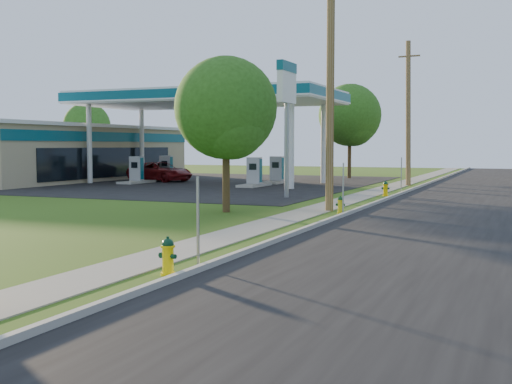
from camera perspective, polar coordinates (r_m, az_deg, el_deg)
ground_plane at (r=10.87m, az=-17.07°, el=-10.24°), size 140.00×140.00×0.00m
road at (r=18.36m, az=15.60°, el=-4.31°), size 8.00×120.00×0.02m
curb at (r=19.27m, az=3.71°, el=-3.58°), size 0.15×120.00×0.15m
sidewalk at (r=19.92m, az=-1.05°, el=-3.49°), size 1.50×120.00×0.03m
forecourt at (r=46.15m, az=-6.59°, el=0.84°), size 26.00×28.00×0.02m
utility_pole_mid at (r=26.20m, az=6.62°, el=9.14°), size 1.40×0.32×9.80m
utility_pole_far at (r=43.71m, az=13.38°, el=6.85°), size 1.40×0.32×9.50m
sign_post_near at (r=13.98m, az=-5.18°, el=-2.71°), size 0.05×0.04×2.00m
sign_post_mid at (r=24.96m, az=7.76°, el=0.30°), size 0.05×0.04×2.00m
sign_post_far at (r=36.85m, az=12.79°, el=1.47°), size 0.05×0.04×2.00m
gas_canopy at (r=45.23m, az=-4.43°, el=8.25°), size 18.18×9.18×6.40m
fuel_pump_nw at (r=45.73m, az=-10.57°, el=1.66°), size 1.20×3.20×1.90m
fuel_pump_ne at (r=41.42m, az=-0.15°, el=1.47°), size 1.20×3.20×1.90m
fuel_pump_sw at (r=49.10m, az=-7.98°, el=1.86°), size 1.20×3.20×1.90m
fuel_pump_se at (r=45.12m, az=1.86°, el=1.69°), size 1.20×3.20×1.90m
convenience_store at (r=52.39m, az=-17.13°, el=3.40°), size 10.40×22.40×4.25m
price_pylon at (r=32.67m, az=2.75°, el=9.02°), size 0.34×2.04×6.85m
tree_verge at (r=25.51m, az=-2.57°, el=7.12°), size 4.09×4.09×6.19m
tree_lot at (r=52.43m, az=8.42°, el=6.57°), size 5.03×5.03×7.62m
tree_back at (r=62.62m, az=-14.76°, el=5.53°), size 4.41×4.41×6.68m
hydrant_near at (r=13.33m, az=-7.85°, el=-5.69°), size 0.42×0.37×0.81m
hydrant_mid at (r=25.26m, az=7.51°, el=-1.15°), size 0.36×0.32×0.70m
hydrant_far at (r=34.36m, az=11.44°, el=0.30°), size 0.42×0.37×0.81m
car_red at (r=48.08m, az=-8.52°, el=1.80°), size 5.56×3.43×1.44m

